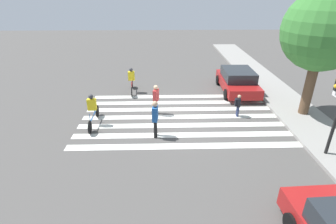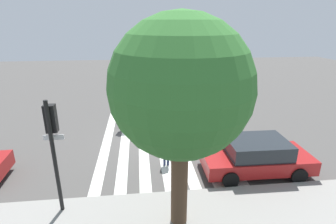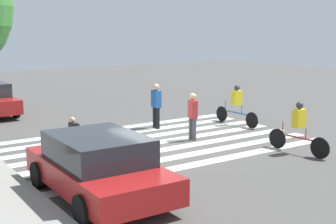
{
  "view_description": "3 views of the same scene",
  "coord_description": "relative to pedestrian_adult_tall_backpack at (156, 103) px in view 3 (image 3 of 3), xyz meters",
  "views": [
    {
      "loc": [
        12.11,
        -0.94,
        6.11
      ],
      "look_at": [
        1.09,
        -0.65,
        0.81
      ],
      "focal_mm": 28.0,
      "sensor_mm": 36.0,
      "label": 1
    },
    {
      "loc": [
        1.03,
        12.82,
        5.88
      ],
      "look_at": [
        -0.41,
        0.16,
        1.43
      ],
      "focal_mm": 28.0,
      "sensor_mm": 36.0,
      "label": 2
    },
    {
      "loc": [
        -12.77,
        8.29,
        3.73
      ],
      "look_at": [
        0.34,
        -0.69,
        0.92
      ],
      "focal_mm": 50.0,
      "sensor_mm": 36.0,
      "label": 3
    }
  ],
  "objects": [
    {
      "name": "ground_plane",
      "position": [
        -1.92,
        1.23,
        -0.97
      ],
      "size": [
        60.0,
        60.0,
        0.0
      ],
      "primitive_type": "plane",
      "color": "#4C4947"
    },
    {
      "name": "crosswalk_stripes",
      "position": [
        -1.92,
        1.23,
        -0.97
      ],
      "size": [
        5.99,
        10.0,
        0.01
      ],
      "color": "silver",
      "rests_on": "ground_plane"
    },
    {
      "name": "pedestrian_adult_tall_backpack",
      "position": [
        0.0,
        0.0,
        0.0
      ],
      "size": [
        0.5,
        0.27,
        1.72
      ],
      "rotation": [
        0.0,
        0.0,
        -0.12
      ],
      "color": "black",
      "rests_on": "ground_plane"
    },
    {
      "name": "pedestrian_child_with_backpack",
      "position": [
        -1.93,
        4.18,
        -0.28
      ],
      "size": [
        0.34,
        0.29,
        1.19
      ],
      "rotation": [
        0.0,
        0.0,
        -0.1
      ],
      "color": "navy",
      "rests_on": "ground_plane"
    },
    {
      "name": "pedestrian_adult_yellow_jacket",
      "position": [
        -2.28,
        0.0,
        -0.06
      ],
      "size": [
        0.49,
        0.32,
        1.62
      ],
      "rotation": [
        0.0,
        0.0,
        -0.3
      ],
      "color": "#4C4C51",
      "rests_on": "ground_plane"
    },
    {
      "name": "cyclist_far_lane",
      "position": [
        -5.49,
        -1.58,
        -0.11
      ],
      "size": [
        2.18,
        0.42,
        1.59
      ],
      "rotation": [
        0.0,
        0.0,
        0.07
      ],
      "color": "black",
      "rests_on": "ground_plane"
    },
    {
      "name": "cyclist_mid_street",
      "position": [
        -1.19,
        -3.01,
        -0.11
      ],
      "size": [
        2.33,
        0.4,
        1.58
      ],
      "rotation": [
        0.0,
        0.0,
        0.02
      ],
      "color": "black",
      "rests_on": "ground_plane"
    },
    {
      "name": "car_parked_far_curb",
      "position": [
        -5.48,
        5.11,
        -0.24
      ],
      "size": [
        4.34,
        2.17,
        1.43
      ],
      "rotation": [
        0.0,
        0.0,
        -0.02
      ],
      "color": "maroon",
      "rests_on": "ground_plane"
    }
  ]
}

